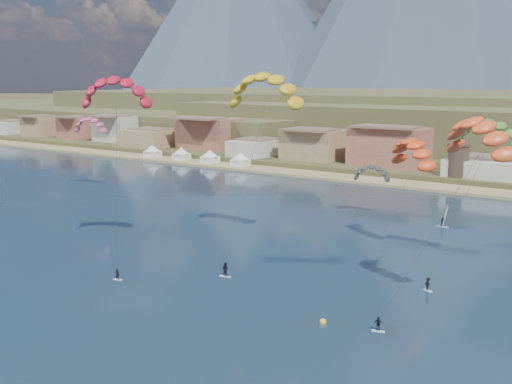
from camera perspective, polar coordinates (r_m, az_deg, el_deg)
ground at (r=72.65m, az=-15.04°, el=-11.60°), size 2400.00×2400.00×0.00m
beach at (r=159.62m, az=15.52°, el=0.52°), size 2200.00×12.00×0.90m
town at (r=189.56m, az=5.86°, el=4.74°), size 400.00×24.00×12.00m
watchtower at (r=164.70m, az=18.21°, el=2.83°), size 5.82×5.82×8.60m
beach_tents at (r=197.82m, az=-5.69°, el=3.73°), size 43.40×6.40×5.00m
kitesurfer_red at (r=93.37m, az=-12.86°, el=9.45°), size 14.40×13.48×28.77m
kitesurfer_yellow at (r=96.89m, az=0.83°, el=9.85°), size 13.51×19.91×30.72m
kitesurfer_orange at (r=72.11m, az=20.01°, el=5.31°), size 12.50×15.96×24.80m
kitesurfer_green at (r=90.47m, az=20.65°, el=5.34°), size 9.48×15.47×23.58m
distant_kite_pink at (r=153.25m, az=-15.11°, el=6.25°), size 9.36×6.98×19.31m
distant_kite_dark at (r=122.88m, az=10.67°, el=2.01°), size 7.88×6.33×12.43m
distant_kite_orange at (r=98.09m, az=14.33°, el=3.98°), size 10.65×9.86×19.62m
windsurfer at (r=117.94m, az=16.96°, el=-2.50°), size 2.32×2.55×3.98m
buoy at (r=70.50m, az=6.23°, el=-11.86°), size 0.79×0.79×0.79m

